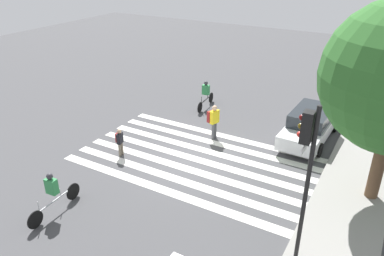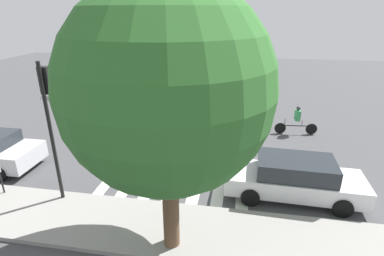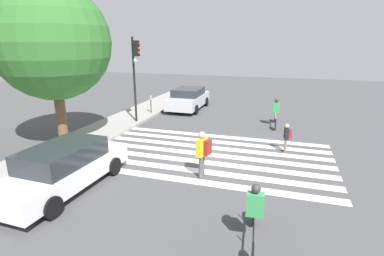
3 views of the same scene
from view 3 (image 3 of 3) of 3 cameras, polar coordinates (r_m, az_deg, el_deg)
name	(u,v)px [view 3 (image 3 of 3)]	position (r m, az deg, el deg)	size (l,w,h in m)	color
ground_plane	(210,155)	(12.80, 3.41, -5.10)	(60.00, 60.00, 0.00)	#444447
sidewalk_curb	(85,139)	(15.42, -19.75, -2.04)	(36.00, 2.50, 0.14)	gray
crosswalk_stripes	(210,155)	(12.79, 3.41, -5.08)	(5.64, 10.00, 0.01)	silver
traffic_light	(136,64)	(17.26, -10.71, 11.85)	(0.60, 0.50, 4.89)	black
parking_meter	(151,100)	(19.67, -7.86, 5.24)	(0.15, 0.15, 1.28)	black
street_tree	(52,42)	(14.60, -25.12, 14.54)	(4.97, 4.97, 7.09)	brown
pedestrian_adult_tall_backpack	(203,151)	(10.42, 2.11, -4.36)	(0.51, 0.47, 1.68)	#4C4C51
pedestrian_child_with_backpack	(287,136)	(13.48, 17.64, -1.41)	(0.37, 0.34, 1.26)	#6B6051
cyclist_near_curb	(276,111)	(17.54, 15.70, 3.13)	(2.36, 0.41, 1.58)	black
cyclist_mid_street	(255,212)	(7.29, 11.82, -15.42)	(2.25, 0.42, 1.57)	black
car_parked_silver_sedan	(64,167)	(10.48, -23.18, -6.92)	(4.82, 2.01, 1.50)	silver
car_parked_far_curb	(188,98)	(21.19, -0.70, 5.65)	(4.56, 2.14, 1.49)	#B7B7BC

